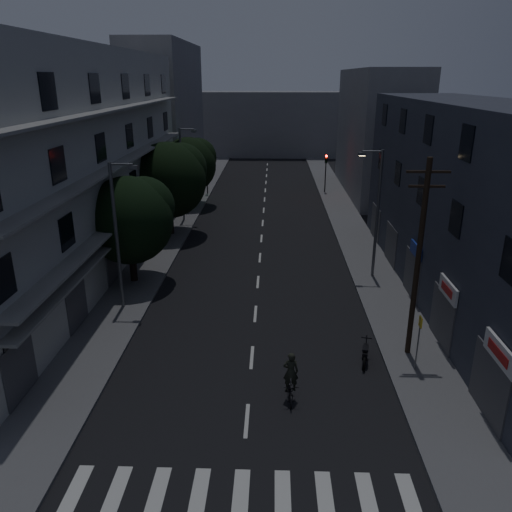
# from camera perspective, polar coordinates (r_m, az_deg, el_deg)

# --- Properties ---
(ground) EXTENTS (160.00, 160.00, 0.00)m
(ground) POSITION_cam_1_polar(r_m,az_deg,el_deg) (40.44, 0.64, 2.24)
(ground) COLOR black
(ground) RESTS_ON ground
(sidewalk_left) EXTENTS (3.00, 90.00, 0.15)m
(sidewalk_left) POSITION_cam_1_polar(r_m,az_deg,el_deg) (41.27, -9.83, 2.41)
(sidewalk_left) COLOR #565659
(sidewalk_left) RESTS_ON ground
(sidewalk_right) EXTENTS (3.00, 90.00, 0.15)m
(sidewalk_right) POSITION_cam_1_polar(r_m,az_deg,el_deg) (40.95, 11.20, 2.18)
(sidewalk_right) COLOR #565659
(sidewalk_right) RESTS_ON ground
(crosswalk) EXTENTS (10.90, 3.00, 0.01)m
(crosswalk) POSITION_cam_1_polar(r_m,az_deg,el_deg) (16.82, -1.86, -26.70)
(crosswalk) COLOR beige
(crosswalk) RESTS_ON ground
(lane_markings) EXTENTS (0.15, 60.50, 0.01)m
(lane_markings) POSITION_cam_1_polar(r_m,az_deg,el_deg) (46.44, 0.83, 4.57)
(lane_markings) COLOR beige
(lane_markings) RESTS_ON ground
(building_left) EXTENTS (7.00, 36.00, 14.00)m
(building_left) POSITION_cam_1_polar(r_m,az_deg,el_deg) (34.47, -20.27, 9.90)
(building_left) COLOR #AFAFAA
(building_left) RESTS_ON ground
(building_right) EXTENTS (6.19, 28.00, 11.00)m
(building_right) POSITION_cam_1_polar(r_m,az_deg,el_deg) (30.45, 23.44, 5.43)
(building_right) COLOR #2D313D
(building_right) RESTS_ON ground
(building_far_left) EXTENTS (6.00, 20.00, 16.00)m
(building_far_left) POSITION_cam_1_polar(r_m,az_deg,el_deg) (63.02, -10.20, 15.68)
(building_far_left) COLOR slate
(building_far_left) RESTS_ON ground
(building_far_right) EXTENTS (6.00, 20.00, 13.00)m
(building_far_right) POSITION_cam_1_polar(r_m,az_deg,el_deg) (56.94, 13.62, 13.52)
(building_far_right) COLOR slate
(building_far_right) RESTS_ON ground
(building_far_end) EXTENTS (24.00, 8.00, 10.00)m
(building_far_end) POSITION_cam_1_polar(r_m,az_deg,el_deg) (83.86, 1.43, 14.86)
(building_far_end) COLOR slate
(building_far_end) RESTS_ON ground
(tree_near) EXTENTS (5.32, 5.32, 6.57)m
(tree_near) POSITION_cam_1_polar(r_m,az_deg,el_deg) (31.05, -14.21, 4.36)
(tree_near) COLOR black
(tree_near) RESTS_ON sidewalk_left
(tree_mid) EXTENTS (5.98, 5.98, 7.36)m
(tree_mid) POSITION_cam_1_polar(r_m,az_deg,el_deg) (40.33, -9.90, 8.85)
(tree_mid) COLOR black
(tree_mid) RESTS_ON sidewalk_left
(tree_far) EXTENTS (5.37, 5.37, 6.64)m
(tree_far) POSITION_cam_1_polar(r_m,az_deg,el_deg) (49.74, -7.66, 10.49)
(tree_far) COLOR black
(tree_far) RESTS_ON sidewalk_left
(traffic_signal_far_right) EXTENTS (0.28, 0.37, 4.10)m
(traffic_signal_far_right) POSITION_cam_1_polar(r_m,az_deg,el_deg) (55.81, 7.99, 10.22)
(traffic_signal_far_right) COLOR black
(traffic_signal_far_right) RESTS_ON sidewalk_right
(traffic_signal_far_left) EXTENTS (0.28, 0.37, 4.10)m
(traffic_signal_far_left) POSITION_cam_1_polar(r_m,az_deg,el_deg) (54.76, -5.66, 10.13)
(traffic_signal_far_left) COLOR black
(traffic_signal_far_left) RESTS_ON sidewalk_left
(street_lamp_left_near) EXTENTS (1.51, 0.25, 8.00)m
(street_lamp_left_near) POSITION_cam_1_polar(r_m,az_deg,el_deg) (27.36, -15.49, 2.93)
(street_lamp_left_near) COLOR #5A5E62
(street_lamp_left_near) RESTS_ON sidewalk_left
(street_lamp_right) EXTENTS (1.51, 0.25, 8.00)m
(street_lamp_right) POSITION_cam_1_polar(r_m,az_deg,el_deg) (31.68, 13.55, 5.36)
(street_lamp_right) COLOR #56575D
(street_lamp_right) RESTS_ON sidewalk_right
(street_lamp_left_far) EXTENTS (1.51, 0.25, 8.00)m
(street_lamp_left_far) POSITION_cam_1_polar(r_m,az_deg,el_deg) (44.30, -8.35, 9.71)
(street_lamp_left_far) COLOR #5C5F64
(street_lamp_left_far) RESTS_ON sidewalk_left
(utility_pole) EXTENTS (1.80, 0.24, 9.00)m
(utility_pole) POSITION_cam_1_polar(r_m,az_deg,el_deg) (22.70, 18.08, -0.07)
(utility_pole) COLOR black
(utility_pole) RESTS_ON sidewalk_right
(bus_stop_sign) EXTENTS (0.06, 0.35, 2.52)m
(bus_stop_sign) POSITION_cam_1_polar(r_m,az_deg,el_deg) (22.59, 18.14, -8.44)
(bus_stop_sign) COLOR #595B60
(bus_stop_sign) RESTS_ON sidewalk_right
(motorcycle) EXTENTS (0.62, 1.71, 1.11)m
(motorcycle) POSITION_cam_1_polar(r_m,az_deg,el_deg) (23.39, 12.36, -10.92)
(motorcycle) COLOR black
(motorcycle) RESTS_ON ground
(cyclist) EXTENTS (0.64, 1.69, 2.12)m
(cyclist) POSITION_cam_1_polar(r_m,az_deg,el_deg) (20.48, 3.95, -14.38)
(cyclist) COLOR black
(cyclist) RESTS_ON ground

